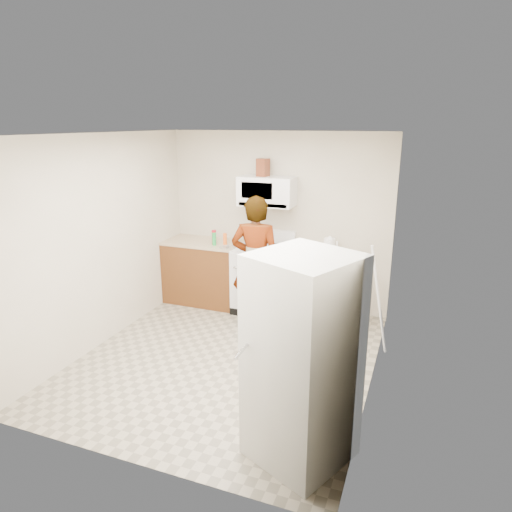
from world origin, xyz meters
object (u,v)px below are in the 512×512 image
at_px(microwave, 267,191).
at_px(fridge, 302,360).
at_px(gas_range, 263,278).
at_px(person, 256,264).
at_px(saucepan, 252,238).
at_px(kettle, 329,245).

distance_m(microwave, fridge, 3.21).
bearing_deg(microwave, fridge, -65.44).
bearing_deg(gas_range, person, -80.09).
height_order(microwave, person, microwave).
height_order(gas_range, saucepan, gas_range).
relative_size(fridge, kettle, 9.35).
xyz_separation_m(person, fridge, (1.19, -2.12, -0.03)).
xyz_separation_m(kettle, saucepan, (-1.14, 0.07, -0.02)).
relative_size(gas_range, kettle, 6.21).
relative_size(microwave, person, 0.43).
bearing_deg(fridge, microwave, 139.25).
bearing_deg(person, saucepan, -73.74).
distance_m(gas_range, microwave, 1.22).
xyz_separation_m(microwave, kettle, (0.90, -0.02, -0.67)).
xyz_separation_m(microwave, saucepan, (-0.24, 0.05, -0.69)).
bearing_deg(fridge, gas_range, 140.27).
bearing_deg(person, kettle, -147.91).
relative_size(gas_range, microwave, 1.49).
bearing_deg(kettle, person, -115.63).
bearing_deg(kettle, microwave, -157.10).
height_order(person, fridge, person).
distance_m(microwave, saucepan, 0.73).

